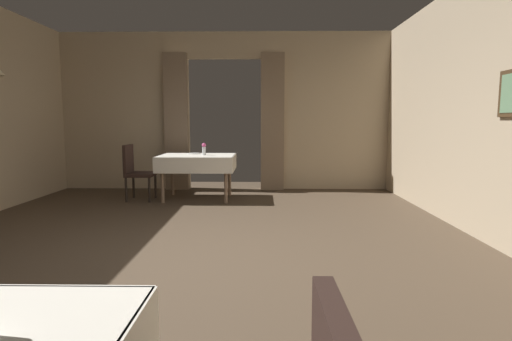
% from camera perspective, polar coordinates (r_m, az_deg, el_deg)
% --- Properties ---
extents(ground, '(10.08, 10.08, 0.00)m').
position_cam_1_polar(ground, '(4.02, -9.82, -12.17)').
color(ground, '#4C3D2D').
extents(wall_back, '(6.40, 0.27, 3.00)m').
position_cam_1_polar(wall_back, '(7.95, -4.40, 8.35)').
color(wall_back, tan).
rests_on(wall_back, ground).
extents(dining_table_mid, '(1.26, 0.95, 0.75)m').
position_cam_1_polar(dining_table_mid, '(6.91, -8.24, 1.37)').
color(dining_table_mid, '#7A604C').
rests_on(dining_table_mid, ground).
extents(chair_mid_left, '(0.44, 0.44, 0.93)m').
position_cam_1_polar(chair_mid_left, '(7.05, -16.54, 0.12)').
color(chair_mid_left, black).
rests_on(chair_mid_left, ground).
extents(flower_vase_mid, '(0.07, 0.07, 0.20)m').
position_cam_1_polar(flower_vase_mid, '(6.87, -7.32, 3.07)').
color(flower_vase_mid, silver).
rests_on(flower_vase_mid, dining_table_mid).
extents(plate_mid_b, '(0.22, 0.22, 0.01)m').
position_cam_1_polar(plate_mid_b, '(7.20, -8.70, 2.39)').
color(plate_mid_b, white).
rests_on(plate_mid_b, dining_table_mid).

